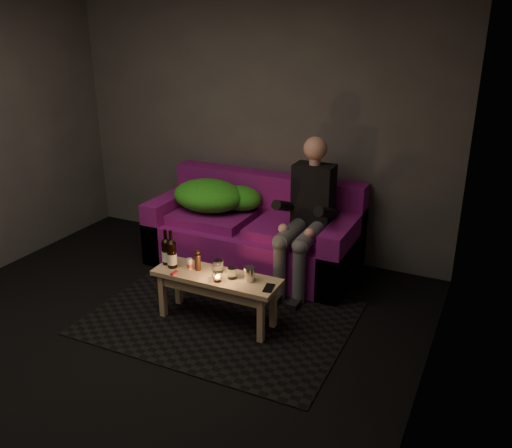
% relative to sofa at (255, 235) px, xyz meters
% --- Properties ---
extents(floor, '(4.50, 4.50, 0.00)m').
position_rel_sofa_xyz_m(floor, '(-0.20, -1.82, -0.31)').
color(floor, black).
rests_on(floor, ground).
extents(room, '(4.50, 4.50, 4.50)m').
position_rel_sofa_xyz_m(room, '(-0.20, -1.35, 1.33)').
color(room, silver).
rests_on(room, ground).
extents(rug, '(2.05, 1.50, 0.01)m').
position_rel_sofa_xyz_m(rug, '(0.20, -1.06, -0.30)').
color(rug, black).
rests_on(rug, floor).
extents(sofa, '(1.98, 0.89, 0.85)m').
position_rel_sofa_xyz_m(sofa, '(0.00, 0.00, 0.00)').
color(sofa, '#7C1071').
rests_on(sofa, floor).
extents(green_blanket, '(0.87, 0.60, 0.30)m').
position_rel_sofa_xyz_m(green_blanket, '(-0.44, -0.01, 0.33)').
color(green_blanket, '#198E1B').
rests_on(green_blanket, sofa).
extents(person, '(0.36, 0.82, 1.32)m').
position_rel_sofa_xyz_m(person, '(0.58, -0.16, 0.38)').
color(person, black).
rests_on(person, sofa).
extents(coffee_table, '(1.02, 0.33, 0.42)m').
position_rel_sofa_xyz_m(coffee_table, '(0.20, -1.11, 0.03)').
color(coffee_table, tan).
rests_on(coffee_table, rug).
extents(beer_bottle_a, '(0.07, 0.07, 0.30)m').
position_rel_sofa_xyz_m(beer_bottle_a, '(-0.26, -1.11, 0.22)').
color(beer_bottle_a, black).
rests_on(beer_bottle_a, coffee_table).
extents(beer_bottle_b, '(0.08, 0.08, 0.31)m').
position_rel_sofa_xyz_m(beer_bottle_b, '(-0.19, -1.14, 0.22)').
color(beer_bottle_b, black).
rests_on(beer_bottle_b, coffee_table).
extents(salt_shaker, '(0.05, 0.05, 0.09)m').
position_rel_sofa_xyz_m(salt_shaker, '(-0.04, -1.11, 0.15)').
color(salt_shaker, silver).
rests_on(salt_shaker, coffee_table).
extents(pepper_mill, '(0.05, 0.05, 0.13)m').
position_rel_sofa_xyz_m(pepper_mill, '(0.02, -1.09, 0.17)').
color(pepper_mill, black).
rests_on(pepper_mill, coffee_table).
extents(tumbler_back, '(0.10, 0.10, 0.10)m').
position_rel_sofa_xyz_m(tumbler_back, '(0.19, -1.05, 0.16)').
color(tumbler_back, white).
rests_on(tumbler_back, coffee_table).
extents(tealight, '(0.07, 0.07, 0.05)m').
position_rel_sofa_xyz_m(tealight, '(0.26, -1.20, 0.13)').
color(tealight, white).
rests_on(tealight, coffee_table).
extents(tumbler_front, '(0.07, 0.07, 0.09)m').
position_rel_sofa_xyz_m(tumbler_front, '(0.34, -1.10, 0.15)').
color(tumbler_front, white).
rests_on(tumbler_front, coffee_table).
extents(steel_cup, '(0.11, 0.11, 0.11)m').
position_rel_sofa_xyz_m(steel_cup, '(0.47, -1.09, 0.17)').
color(steel_cup, silver).
rests_on(steel_cup, coffee_table).
extents(smartphone, '(0.09, 0.15, 0.01)m').
position_rel_sofa_xyz_m(smartphone, '(0.66, -1.14, 0.11)').
color(smartphone, black).
rests_on(smartphone, coffee_table).
extents(red_lighter, '(0.02, 0.08, 0.01)m').
position_rel_sofa_xyz_m(red_lighter, '(-0.11, -1.23, 0.11)').
color(red_lighter, red).
rests_on(red_lighter, coffee_table).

